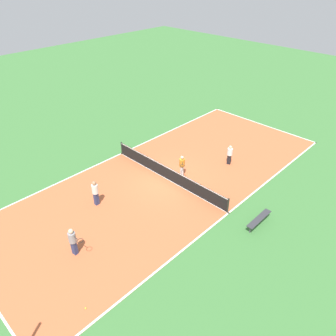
% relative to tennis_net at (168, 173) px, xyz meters
% --- Properties ---
extents(ground_plane, '(80.00, 80.00, 0.00)m').
position_rel_tennis_net_xyz_m(ground_plane, '(0.00, 0.00, -0.52)').
color(ground_plane, '#3D7538').
extents(court_surface, '(9.71, 23.46, 0.02)m').
position_rel_tennis_net_xyz_m(court_surface, '(0.00, 0.00, -0.51)').
color(court_surface, '#C66038').
rests_on(court_surface, ground_plane).
extents(tennis_net, '(9.51, 0.10, 0.97)m').
position_rel_tennis_net_xyz_m(tennis_net, '(0.00, 0.00, 0.00)').
color(tennis_net, black).
rests_on(tennis_net, court_surface).
extents(bench, '(0.36, 1.97, 0.45)m').
position_rel_tennis_net_xyz_m(bench, '(-6.51, -0.34, -0.12)').
color(bench, '#333338').
rests_on(bench, ground_plane).
extents(player_baseline_gray, '(0.97, 0.46, 1.59)m').
position_rel_tennis_net_xyz_m(player_baseline_gray, '(-1.17, 7.73, 0.41)').
color(player_baseline_gray, navy).
rests_on(player_baseline_gray, court_surface).
extents(player_far_white, '(0.38, 0.38, 1.63)m').
position_rel_tennis_net_xyz_m(player_far_white, '(1.22, 4.74, 0.43)').
color(player_far_white, navy).
rests_on(player_far_white, court_surface).
extents(player_near_white, '(0.46, 0.46, 1.44)m').
position_rel_tennis_net_xyz_m(player_near_white, '(-1.72, -4.35, 0.31)').
color(player_near_white, black).
rests_on(player_near_white, court_surface).
extents(player_center_orange, '(0.88, 0.91, 1.50)m').
position_rel_tennis_net_xyz_m(player_center_orange, '(-0.35, -0.95, 0.36)').
color(player_center_orange, white).
rests_on(player_center_orange, court_surface).
extents(tennis_ball_midcourt, '(0.07, 0.07, 0.07)m').
position_rel_tennis_net_xyz_m(tennis_ball_midcourt, '(-4.08, 9.10, -0.46)').
color(tennis_ball_midcourt, '#CCE033').
rests_on(tennis_ball_midcourt, court_surface).
extents(tennis_ball_near_net, '(0.07, 0.07, 0.07)m').
position_rel_tennis_net_xyz_m(tennis_ball_near_net, '(2.14, -0.54, -0.46)').
color(tennis_ball_near_net, '#CCE033').
rests_on(tennis_ball_near_net, court_surface).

